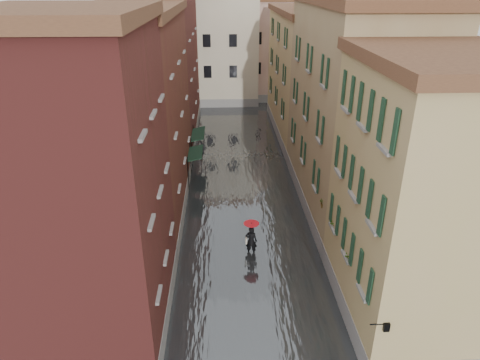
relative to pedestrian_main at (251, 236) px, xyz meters
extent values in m
plane|color=#5F5F62|center=(-0.11, -2.91, -1.21)|extent=(120.00, 120.00, 0.00)
cube|color=#3E4245|center=(-0.11, 10.09, -1.11)|extent=(10.00, 60.00, 0.20)
cube|color=maroon|center=(-7.11, -4.91, 5.29)|extent=(6.00, 8.00, 13.00)
cube|color=brown|center=(-7.11, 6.09, 5.04)|extent=(6.00, 14.00, 12.50)
cube|color=maroon|center=(-7.11, 21.09, 5.79)|extent=(6.00, 16.00, 14.00)
cube|color=tan|center=(6.89, -4.91, 4.54)|extent=(6.00, 8.00, 11.50)
cube|color=tan|center=(6.89, 6.09, 5.29)|extent=(6.00, 14.00, 13.00)
cube|color=tan|center=(6.89, 21.09, 4.54)|extent=(6.00, 16.00, 11.50)
cube|color=beige|center=(-3.11, 35.09, 5.29)|extent=(12.00, 9.00, 13.00)
cube|color=#D0A892|center=(5.89, 37.09, 4.79)|extent=(10.00, 9.00, 12.00)
cube|color=black|center=(-3.56, 9.56, 1.34)|extent=(1.09, 2.87, 0.31)
cylinder|color=black|center=(-4.06, 8.13, 0.19)|extent=(0.06, 0.06, 2.80)
cylinder|color=black|center=(-4.06, 11.00, 0.19)|extent=(0.06, 0.06, 2.80)
cube|color=black|center=(-3.56, 13.94, 1.34)|extent=(1.09, 3.29, 0.31)
cylinder|color=black|center=(-4.06, 12.29, 0.19)|extent=(0.06, 0.06, 2.80)
cylinder|color=black|center=(-4.06, 15.59, 0.19)|extent=(0.06, 0.06, 2.80)
cylinder|color=black|center=(3.94, -8.91, 1.89)|extent=(0.60, 0.05, 0.05)
cube|color=black|center=(4.24, -8.91, 1.79)|extent=(0.22, 0.22, 0.35)
cube|color=beige|center=(4.24, -8.91, 1.79)|extent=(0.14, 0.14, 0.24)
cube|color=#9B5D32|center=(4.01, -5.05, 1.94)|extent=(0.22, 0.85, 0.18)
imported|color=#265926|center=(4.01, -5.05, 2.36)|extent=(0.59, 0.51, 0.66)
cube|color=#9B5D32|center=(4.01, -2.28, 1.94)|extent=(0.22, 0.85, 0.18)
imported|color=#265926|center=(4.01, -2.28, 2.36)|extent=(0.59, 0.51, 0.66)
cube|color=#9B5D32|center=(4.01, 0.10, 1.94)|extent=(0.22, 0.85, 0.18)
imported|color=#265926|center=(4.01, 0.10, 2.36)|extent=(0.59, 0.51, 0.66)
imported|color=black|center=(0.00, 0.00, -0.29)|extent=(0.75, 0.58, 1.83)
cube|color=beige|center=(-0.28, 0.05, -0.26)|extent=(0.08, 0.30, 0.38)
cylinder|color=black|center=(0.00, 0.00, 0.14)|extent=(0.02, 0.02, 1.00)
cone|color=red|center=(0.00, 0.00, 0.71)|extent=(0.90, 0.90, 0.28)
imported|color=black|center=(-3.41, 18.61, -0.39)|extent=(0.88, 0.73, 1.64)
camera|label=1|loc=(-1.51, -20.33, 13.06)|focal=32.00mm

